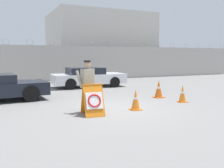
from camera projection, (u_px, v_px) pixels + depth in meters
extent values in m
plane|color=gray|center=(114.00, 109.00, 9.01)|extent=(90.00, 90.00, 0.00)
cube|color=#ADA8A0|center=(52.00, 63.00, 18.95)|extent=(36.00, 0.30, 2.68)
torus|color=gray|center=(6.00, 42.00, 17.46)|extent=(0.47, 0.03, 0.47)
torus|color=gray|center=(30.00, 42.00, 18.11)|extent=(0.47, 0.03, 0.47)
torus|color=gray|center=(52.00, 43.00, 18.77)|extent=(0.47, 0.03, 0.47)
torus|color=gray|center=(73.00, 43.00, 19.43)|extent=(0.47, 0.03, 0.47)
torus|color=gray|center=(92.00, 43.00, 20.08)|extent=(0.47, 0.03, 0.47)
torus|color=gray|center=(110.00, 44.00, 20.74)|extent=(0.47, 0.03, 0.47)
torus|color=gray|center=(127.00, 44.00, 21.40)|extent=(0.47, 0.03, 0.47)
torus|color=gray|center=(143.00, 45.00, 22.05)|extent=(0.47, 0.03, 0.47)
torus|color=gray|center=(158.00, 45.00, 22.71)|extent=(0.47, 0.03, 0.47)
torus|color=gray|center=(172.00, 45.00, 23.36)|extent=(0.47, 0.03, 0.47)
torus|color=gray|center=(186.00, 45.00, 24.02)|extent=(0.47, 0.03, 0.47)
torus|color=gray|center=(199.00, 46.00, 24.68)|extent=(0.47, 0.03, 0.47)
torus|color=gray|center=(211.00, 46.00, 25.33)|extent=(0.47, 0.03, 0.47)
torus|color=gray|center=(222.00, 46.00, 25.99)|extent=(0.47, 0.03, 0.47)
cube|color=beige|center=(99.00, 45.00, 26.74)|extent=(9.93, 7.87, 6.23)
cube|color=orange|center=(94.00, 101.00, 7.92)|extent=(0.68, 0.48, 0.98)
cube|color=orange|center=(91.00, 99.00, 8.28)|extent=(0.68, 0.48, 0.98)
cube|color=orange|center=(92.00, 85.00, 8.04)|extent=(0.68, 0.13, 0.05)
cube|color=white|center=(94.00, 101.00, 7.88)|extent=(0.56, 0.27, 0.51)
torus|color=red|center=(94.00, 101.00, 7.86)|extent=(0.45, 0.25, 0.42)
cylinder|color=black|center=(90.00, 100.00, 8.57)|extent=(0.15, 0.15, 0.83)
cylinder|color=black|center=(86.00, 100.00, 8.45)|extent=(0.15, 0.15, 0.83)
cube|color=gray|center=(87.00, 78.00, 8.43)|extent=(0.48, 0.36, 0.64)
sphere|color=tan|center=(87.00, 64.00, 8.37)|extent=(0.22, 0.22, 0.22)
cylinder|color=gray|center=(93.00, 78.00, 8.61)|extent=(0.09, 0.09, 0.61)
cylinder|color=gray|center=(79.00, 79.00, 8.31)|extent=(0.20, 0.35, 0.59)
cylinder|color=black|center=(87.00, 61.00, 8.36)|extent=(0.24, 0.24, 0.05)
cube|color=orange|center=(136.00, 109.00, 8.87)|extent=(0.37, 0.37, 0.03)
cone|color=orange|center=(136.00, 99.00, 8.83)|extent=(0.32, 0.32, 0.70)
cylinder|color=white|center=(136.00, 98.00, 8.83)|extent=(0.16, 0.16, 0.10)
cube|color=orange|center=(182.00, 102.00, 10.34)|extent=(0.34, 0.34, 0.03)
cone|color=orange|center=(182.00, 93.00, 10.30)|extent=(0.29, 0.29, 0.68)
cylinder|color=white|center=(183.00, 92.00, 10.30)|extent=(0.15, 0.15, 0.09)
cube|color=orange|center=(159.00, 97.00, 11.49)|extent=(0.43, 0.43, 0.03)
cone|color=orange|center=(159.00, 89.00, 11.44)|extent=(0.36, 0.36, 0.77)
cylinder|color=white|center=(159.00, 88.00, 11.44)|extent=(0.18, 0.18, 0.11)
cylinder|color=black|center=(24.00, 89.00, 11.85)|extent=(0.71, 0.26, 0.69)
cylinder|color=black|center=(31.00, 94.00, 10.35)|extent=(0.71, 0.26, 0.69)
cylinder|color=black|center=(104.00, 80.00, 16.73)|extent=(0.64, 0.21, 0.64)
cylinder|color=black|center=(115.00, 82.00, 15.15)|extent=(0.64, 0.21, 0.64)
cylinder|color=black|center=(64.00, 81.00, 15.66)|extent=(0.64, 0.21, 0.64)
cylinder|color=black|center=(71.00, 84.00, 14.08)|extent=(0.64, 0.21, 0.64)
cube|color=silver|center=(89.00, 79.00, 15.38)|extent=(4.42, 1.92, 0.58)
cube|color=black|center=(85.00, 71.00, 15.24)|extent=(2.14, 1.69, 0.39)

